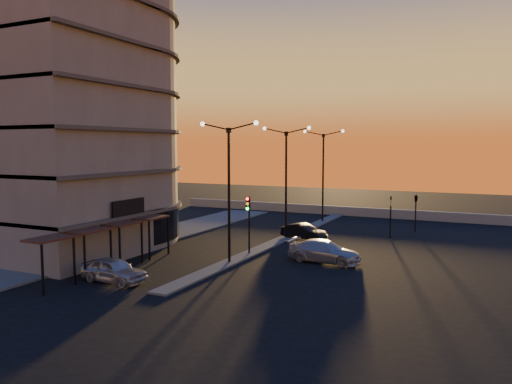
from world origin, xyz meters
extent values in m
plane|color=black|center=(0.00, 0.00, 0.00)|extent=(120.00, 120.00, 0.00)
cube|color=#4D4D4A|center=(-10.50, 4.00, 0.06)|extent=(5.00, 40.00, 0.12)
cube|color=#4D4D4A|center=(0.00, 10.00, 0.06)|extent=(1.20, 36.00, 0.12)
cube|color=slate|center=(2.00, 26.00, 0.50)|extent=(44.00, 0.50, 1.00)
cylinder|color=#67615A|center=(-14.00, 2.00, 12.50)|extent=(14.00, 14.00, 25.00)
cube|color=#67615A|center=(-14.00, -3.00, 12.50)|extent=(14.00, 10.00, 25.00)
cylinder|color=black|center=(-14.00, 2.00, 1.60)|extent=(14.16, 14.16, 2.40)
cube|color=black|center=(-6.80, -2.00, 3.60)|extent=(0.15, 3.20, 1.20)
cylinder|color=black|center=(0.00, 0.00, 4.50)|extent=(0.18, 0.18, 9.00)
cube|color=black|center=(0.00, 0.00, 8.90)|extent=(0.25, 0.25, 0.35)
sphere|color=#FFE5B2|center=(-2.00, 0.00, 9.35)|extent=(0.32, 0.32, 0.32)
sphere|color=#FFE5B2|center=(2.00, 0.00, 9.35)|extent=(0.32, 0.32, 0.32)
cylinder|color=black|center=(0.00, 10.00, 4.50)|extent=(0.18, 0.18, 9.00)
cube|color=black|center=(0.00, 10.00, 8.90)|extent=(0.25, 0.25, 0.35)
sphere|color=#FFE5B2|center=(-2.00, 10.00, 9.35)|extent=(0.32, 0.32, 0.32)
sphere|color=#FFE5B2|center=(2.00, 10.00, 9.35)|extent=(0.32, 0.32, 0.32)
cylinder|color=black|center=(0.00, 20.00, 4.50)|extent=(0.18, 0.18, 9.00)
cube|color=black|center=(0.00, 20.00, 8.90)|extent=(0.25, 0.25, 0.35)
sphere|color=#FFE5B2|center=(-2.00, 20.00, 9.35)|extent=(0.32, 0.32, 0.32)
sphere|color=#FFE5B2|center=(2.00, 20.00, 9.35)|extent=(0.32, 0.32, 0.32)
cylinder|color=black|center=(0.00, 3.00, 1.60)|extent=(0.12, 0.12, 3.20)
cube|color=black|center=(0.00, 2.82, 3.75)|extent=(0.28, 0.16, 1.00)
sphere|color=#FF0C05|center=(0.00, 2.72, 4.10)|extent=(0.20, 0.20, 0.20)
sphere|color=orange|center=(0.00, 2.72, 3.75)|extent=(0.20, 0.20, 0.20)
sphere|color=#0CFF26|center=(0.00, 2.72, 3.40)|extent=(0.20, 0.20, 0.20)
cylinder|color=black|center=(8.00, 14.00, 1.40)|extent=(0.12, 0.12, 2.80)
imported|color=black|center=(8.00, 14.00, 3.20)|extent=(0.13, 0.16, 0.80)
cylinder|color=black|center=(9.50, 18.00, 1.40)|extent=(0.12, 0.12, 2.80)
imported|color=black|center=(9.50, 18.00, 3.20)|extent=(0.42, 1.99, 0.80)
imported|color=#ACADB4|center=(-3.81, -6.96, 0.71)|extent=(4.29, 1.94, 1.43)
imported|color=black|center=(1.50, 10.31, 0.65)|extent=(4.16, 2.30, 1.30)
imported|color=#ADB0B5|center=(5.66, 3.16, 0.73)|extent=(5.18, 2.41, 1.47)
camera|label=1|loc=(15.92, -28.93, 7.91)|focal=35.00mm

